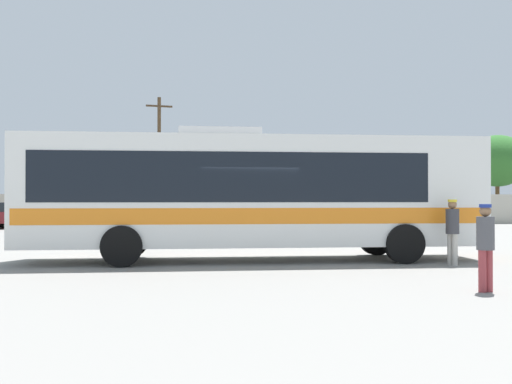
# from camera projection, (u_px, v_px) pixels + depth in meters

# --- Properties ---
(ground_plane) EXTENTS (300.00, 300.00, 0.00)m
(ground_plane) POSITION_uv_depth(u_px,v_px,m) (229.00, 238.00, 26.69)
(ground_plane) COLOR gray
(perimeter_wall) EXTENTS (80.00, 0.30, 1.98)m
(perimeter_wall) POSITION_uv_depth(u_px,v_px,m) (220.00, 209.00, 39.68)
(perimeter_wall) COLOR #B2AD9E
(perimeter_wall) RESTS_ON ground_plane
(coach_bus_white_orange) EXTENTS (12.55, 2.91, 3.61)m
(coach_bus_white_orange) POSITION_uv_depth(u_px,v_px,m) (248.00, 191.00, 16.85)
(coach_bus_white_orange) COLOR white
(coach_bus_white_orange) RESTS_ON ground_plane
(attendant_by_bus_door) EXTENTS (0.44, 0.44, 1.68)m
(attendant_by_bus_door) POSITION_uv_depth(u_px,v_px,m) (452.00, 228.00, 15.64)
(attendant_by_bus_door) COLOR #B7B2A8
(attendant_by_bus_door) RESTS_ON ground_plane
(passenger_waiting_on_apron) EXTENTS (0.39, 0.39, 1.61)m
(passenger_waiting_on_apron) POSITION_uv_depth(u_px,v_px,m) (485.00, 242.00, 11.21)
(passenger_waiting_on_apron) COLOR #99383D
(passenger_waiting_on_apron) RESTS_ON ground_plane
(parked_car_leftmost_maroon) EXTENTS (4.55, 2.06, 1.48)m
(parked_car_leftmost_maroon) POSITION_uv_depth(u_px,v_px,m) (23.00, 215.00, 34.63)
(parked_car_leftmost_maroon) COLOR maroon
(parked_car_leftmost_maroon) RESTS_ON ground_plane
(parked_car_second_black) EXTENTS (4.68, 2.22, 1.48)m
(parked_car_second_black) POSITION_uv_depth(u_px,v_px,m) (125.00, 214.00, 35.12)
(parked_car_second_black) COLOR black
(parked_car_second_black) RESTS_ON ground_plane
(parked_car_third_white) EXTENTS (4.29, 2.16, 1.54)m
(parked_car_third_white) POSITION_uv_depth(u_px,v_px,m) (224.00, 214.00, 35.58)
(parked_car_third_white) COLOR silver
(parked_car_third_white) RESTS_ON ground_plane
(parked_car_rightmost_grey) EXTENTS (4.29, 2.09, 1.46)m
(parked_car_rightmost_grey) POSITION_uv_depth(u_px,v_px,m) (336.00, 214.00, 36.67)
(parked_car_rightmost_grey) COLOR slate
(parked_car_rightmost_grey) RESTS_ON ground_plane
(utility_pole_near) EXTENTS (1.78, 0.54, 8.60)m
(utility_pole_near) POSITION_uv_depth(u_px,v_px,m) (159.00, 158.00, 41.72)
(utility_pole_near) COLOR #4C3823
(utility_pole_near) RESTS_ON ground_plane
(roadside_tree_left) EXTENTS (3.54, 3.54, 5.10)m
(roadside_tree_left) POSITION_uv_depth(u_px,v_px,m) (32.00, 172.00, 43.64)
(roadside_tree_left) COLOR brown
(roadside_tree_left) RESTS_ON ground_plane
(roadside_tree_midleft) EXTENTS (3.96, 3.96, 5.89)m
(roadside_tree_midleft) POSITION_uv_depth(u_px,v_px,m) (153.00, 163.00, 42.96)
(roadside_tree_midleft) COLOR brown
(roadside_tree_midleft) RESTS_ON ground_plane
(roadside_tree_midright) EXTENTS (3.64, 3.64, 5.72)m
(roadside_tree_midright) POSITION_uv_depth(u_px,v_px,m) (283.00, 166.00, 46.58)
(roadside_tree_midright) COLOR brown
(roadside_tree_midright) RESTS_ON ground_plane
(roadside_tree_right) EXTENTS (4.78, 4.78, 6.70)m
(roadside_tree_right) POSITION_uv_depth(u_px,v_px,m) (497.00, 161.00, 48.29)
(roadside_tree_right) COLOR brown
(roadside_tree_right) RESTS_ON ground_plane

